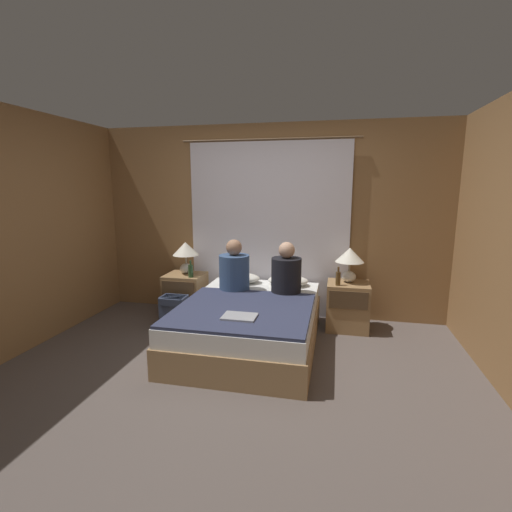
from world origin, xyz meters
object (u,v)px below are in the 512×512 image
at_px(pillow_left, 241,278).
at_px(backpack_on_floor, 174,310).
at_px(nightstand_left, 186,295).
at_px(pillow_right, 288,281).
at_px(lamp_right, 350,258).
at_px(beer_bottle_on_left_stand, 191,271).
at_px(bed, 250,323).
at_px(beer_bottle_on_right_stand, 338,278).
at_px(person_right_in_bed, 286,273).
at_px(laptop_on_bed, 240,317).
at_px(lamp_left, 186,252).
at_px(nightstand_right, 348,306).
at_px(person_left_in_bed, 234,270).

relative_size(pillow_left, backpack_on_floor, 1.26).
distance_m(nightstand_left, pillow_right, 1.38).
bearing_deg(lamp_right, beer_bottle_on_left_stand, -174.70).
bearing_deg(bed, beer_bottle_on_right_stand, 31.59).
bearing_deg(pillow_left, person_right_in_bed, -30.62).
distance_m(bed, pillow_left, 0.88).
xyz_separation_m(nightstand_left, beer_bottle_on_right_stand, (1.97, -0.13, 0.37)).
height_order(bed, beer_bottle_on_left_stand, beer_bottle_on_left_stand).
height_order(beer_bottle_on_right_stand, laptop_on_bed, beer_bottle_on_right_stand).
xyz_separation_m(person_right_in_bed, beer_bottle_on_left_stand, (-1.25, 0.18, -0.07)).
distance_m(bed, lamp_left, 1.43).
relative_size(lamp_right, pillow_left, 0.83).
distance_m(nightstand_right, lamp_right, 0.58).
bearing_deg(laptop_on_bed, beer_bottle_on_right_stand, 52.02).
xyz_separation_m(person_left_in_bed, backpack_on_floor, (-0.73, -0.12, -0.51)).
bearing_deg(person_right_in_bed, person_left_in_bed, 180.00).
distance_m(lamp_right, person_left_in_bed, 1.39).
height_order(lamp_right, person_right_in_bed, person_right_in_bed).
bearing_deg(backpack_on_floor, lamp_left, 93.63).
height_order(person_left_in_bed, person_right_in_bed, person_left_in_bed).
relative_size(nightstand_right, lamp_right, 1.36).
xyz_separation_m(nightstand_right, laptop_on_bed, (-1.01, -1.26, 0.24)).
bearing_deg(lamp_right, pillow_right, 178.52).
xyz_separation_m(nightstand_right, beer_bottle_on_right_stand, (-0.13, -0.13, 0.37)).
bearing_deg(backpack_on_floor, lamp_right, 13.23).
distance_m(person_left_in_bed, laptop_on_bed, 1.03).
bearing_deg(person_right_in_bed, nightstand_left, 167.42).
distance_m(nightstand_right, laptop_on_bed, 1.64).
xyz_separation_m(lamp_left, pillow_left, (0.74, 0.02, -0.32)).
xyz_separation_m(lamp_left, person_right_in_bed, (1.38, -0.36, -0.13)).
bearing_deg(person_right_in_bed, pillow_left, 149.38).
bearing_deg(nightstand_left, nightstand_right, 0.00).
height_order(person_left_in_bed, beer_bottle_on_right_stand, person_left_in_bed).
height_order(lamp_right, backpack_on_floor, lamp_right).
relative_size(lamp_left, beer_bottle_on_left_stand, 1.91).
xyz_separation_m(person_right_in_bed, backpack_on_floor, (-1.35, -0.12, -0.50)).
distance_m(lamp_left, person_right_in_bed, 1.44).
xyz_separation_m(person_left_in_bed, person_right_in_bed, (0.62, 0.00, -0.00)).
relative_size(bed, person_right_in_bed, 3.22).
bearing_deg(pillow_right, lamp_right, -1.48).
bearing_deg(laptop_on_bed, person_left_in_bed, 108.34).
height_order(nightstand_left, backpack_on_floor, nightstand_left).
bearing_deg(beer_bottle_on_right_stand, lamp_left, 174.73).
bearing_deg(person_right_in_bed, bed, -131.23).
height_order(nightstand_right, person_right_in_bed, person_right_in_bed).
bearing_deg(nightstand_right, backpack_on_floor, -168.21).
bearing_deg(beer_bottle_on_right_stand, laptop_on_bed, -127.98).
bearing_deg(beer_bottle_on_left_stand, nightstand_right, 3.72).
relative_size(bed, pillow_right, 3.86).
relative_size(bed, lamp_left, 4.67).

